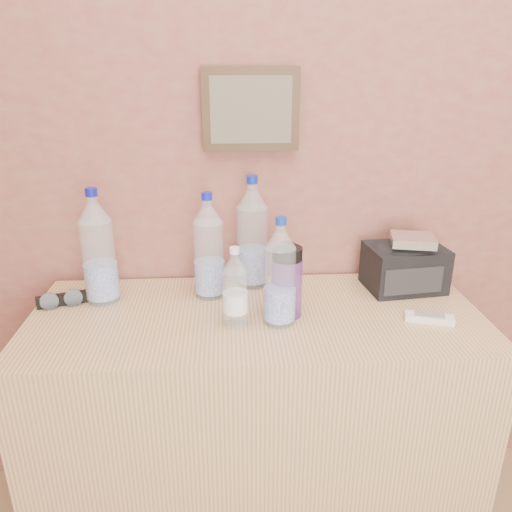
{
  "coord_description": "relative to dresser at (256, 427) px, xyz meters",
  "views": [
    {
      "loc": [
        -0.39,
        0.38,
        1.53
      ],
      "look_at": [
        -0.31,
        1.71,
        1.02
      ],
      "focal_mm": 35.0,
      "sensor_mm": 36.0,
      "label": 1
    }
  ],
  "objects": [
    {
      "name": "picture_frame",
      "position": [
        0.0,
        0.27,
        0.98
      ],
      "size": [
        0.3,
        0.03,
        0.25
      ],
      "primitive_type": null,
      "color": "#382311",
      "rests_on": "room_shell"
    },
    {
      "name": "dresser",
      "position": [
        0.0,
        0.0,
        0.0
      ],
      "size": [
        1.34,
        0.56,
        0.84
      ],
      "primitive_type": "cube",
      "color": "tan",
      "rests_on": "ground"
    },
    {
      "name": "pet_large_a",
      "position": [
        -0.47,
        0.12,
        0.58
      ],
      "size": [
        0.1,
        0.1,
        0.36
      ],
      "rotation": [
        0.0,
        0.0,
        0.04
      ],
      "color": "silver",
      "rests_on": "dresser"
    },
    {
      "name": "pet_large_b",
      "position": [
        -0.14,
        0.14,
        0.57
      ],
      "size": [
        0.09,
        0.09,
        0.34
      ],
      "rotation": [
        0.0,
        0.0,
        0.14
      ],
      "color": "silver",
      "rests_on": "dresser"
    },
    {
      "name": "pet_large_c",
      "position": [
        0.0,
        0.21,
        0.58
      ],
      "size": [
        0.1,
        0.1,
        0.37
      ],
      "rotation": [
        0.0,
        0.0,
        -0.18
      ],
      "color": "#AEC3D2",
      "rests_on": "dresser"
    },
    {
      "name": "pet_large_d",
      "position": [
        0.06,
        -0.06,
        0.56
      ],
      "size": [
        0.09,
        0.09,
        0.31
      ],
      "rotation": [
        0.0,
        0.0,
        -0.19
      ],
      "color": "silver",
      "rests_on": "dresser"
    },
    {
      "name": "pet_small",
      "position": [
        -0.06,
        -0.06,
        0.52
      ],
      "size": [
        0.07,
        0.07,
        0.23
      ],
      "rotation": [
        0.0,
        0.0,
        -0.05
      ],
      "color": "#CAEAF8",
      "rests_on": "dresser"
    },
    {
      "name": "nalgene_bottle",
      "position": [
        0.09,
        -0.01,
        0.53
      ],
      "size": [
        0.09,
        0.09,
        0.22
      ],
      "rotation": [
        0.0,
        0.0,
        0.28
      ],
      "color": "#662E9F",
      "rests_on": "dresser"
    },
    {
      "name": "sunglasses",
      "position": [
        -0.59,
        0.09,
        0.44
      ],
      "size": [
        0.16,
        0.1,
        0.04
      ],
      "primitive_type": null,
      "rotation": [
        0.0,
        0.0,
        0.31
      ],
      "color": "black",
      "rests_on": "dresser"
    },
    {
      "name": "ac_remote",
      "position": [
        0.5,
        -0.08,
        0.43
      ],
      "size": [
        0.14,
        0.08,
        0.02
      ],
      "primitive_type": "cube",
      "rotation": [
        0.0,
        0.0,
        -0.29
      ],
      "color": "silver",
      "rests_on": "dresser"
    },
    {
      "name": "toiletry_bag",
      "position": [
        0.5,
        0.15,
        0.5
      ],
      "size": [
        0.26,
        0.2,
        0.16
      ],
      "primitive_type": null,
      "rotation": [
        0.0,
        0.0,
        0.12
      ],
      "color": "black",
      "rests_on": "dresser"
    },
    {
      "name": "foil_packet",
      "position": [
        0.5,
        0.12,
        0.6
      ],
      "size": [
        0.15,
        0.14,
        0.03
      ],
      "primitive_type": "cube",
      "rotation": [
        0.0,
        0.0,
        -0.22
      ],
      "color": "silver",
      "rests_on": "toiletry_bag"
    }
  ]
}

